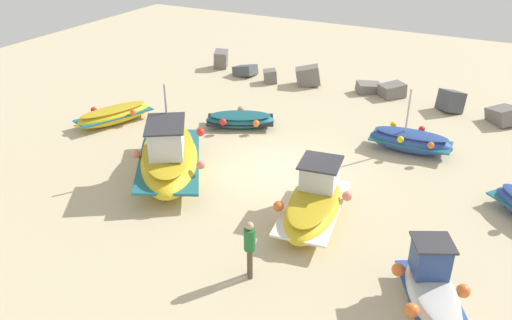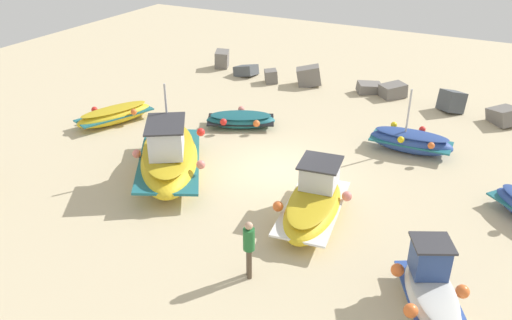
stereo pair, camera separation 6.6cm
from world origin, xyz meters
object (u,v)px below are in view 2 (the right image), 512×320
(fishing_boat_7, at_px, (241,120))
(person_walking, at_px, (249,246))
(fishing_boat_0, at_px, (169,156))
(fishing_boat_3, at_px, (411,141))
(fishing_boat_2, at_px, (314,202))
(fishing_boat_5, at_px, (431,291))
(fishing_boat_1, at_px, (115,115))

(fishing_boat_7, distance_m, person_walking, 10.32)
(fishing_boat_0, distance_m, person_walking, 6.55)
(fishing_boat_3, height_order, fishing_boat_7, fishing_boat_3)
(fishing_boat_2, xyz_separation_m, fishing_boat_5, (4.17, -2.47, -0.04))
(fishing_boat_0, xyz_separation_m, fishing_boat_5, (10.03, -2.70, -0.22))
(fishing_boat_1, height_order, fishing_boat_2, fishing_boat_2)
(fishing_boat_2, bearing_deg, fishing_boat_1, 66.22)
(fishing_boat_3, relative_size, person_walking, 1.88)
(fishing_boat_7, relative_size, person_walking, 1.86)
(fishing_boat_5, height_order, fishing_boat_7, fishing_boat_5)
(fishing_boat_5, distance_m, person_walking, 4.79)
(fishing_boat_1, bearing_deg, fishing_boat_3, -53.16)
(fishing_boat_2, distance_m, fishing_boat_5, 4.85)
(person_walking, bearing_deg, fishing_boat_0, 109.57)
(person_walking, bearing_deg, fishing_boat_7, 84.83)
(fishing_boat_0, bearing_deg, fishing_boat_2, 54.75)
(fishing_boat_5, bearing_deg, fishing_boat_7, 24.88)
(fishing_boat_3, bearing_deg, fishing_boat_0, -142.60)
(fishing_boat_2, bearing_deg, fishing_boat_3, -22.81)
(fishing_boat_1, height_order, person_walking, person_walking)
(person_walking, bearing_deg, fishing_boat_5, -23.26)
(fishing_boat_0, xyz_separation_m, fishing_boat_7, (0.15, 5.14, -0.45))
(fishing_boat_1, bearing_deg, fishing_boat_0, -96.53)
(fishing_boat_2, distance_m, fishing_boat_3, 6.58)
(fishing_boat_0, xyz_separation_m, person_walking, (5.38, -3.73, 0.25))
(fishing_boat_7, height_order, person_walking, person_walking)
(fishing_boat_5, height_order, person_walking, person_walking)
(fishing_boat_3, bearing_deg, fishing_boat_5, -75.95)
(fishing_boat_3, distance_m, fishing_boat_7, 7.43)
(fishing_boat_1, xyz_separation_m, person_walking, (10.54, -6.56, 0.63))
(fishing_boat_3, bearing_deg, fishing_boat_1, -167.22)
(fishing_boat_1, relative_size, fishing_boat_3, 1.12)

